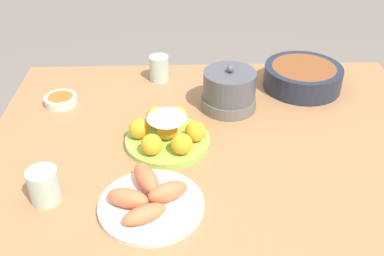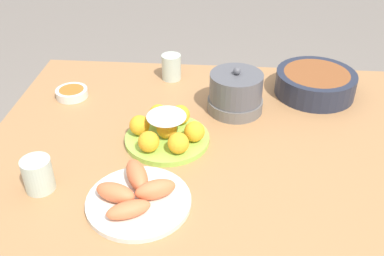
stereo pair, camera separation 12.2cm
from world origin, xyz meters
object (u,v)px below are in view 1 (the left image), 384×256
object	(u,v)px
serving_bowl	(303,76)
warming_pot	(229,91)
sauce_bowl	(61,100)
cup_near	(44,186)
cup_far	(159,68)
cake_plate	(167,132)
dining_table	(215,162)
seafood_platter	(149,199)

from	to	relation	value
serving_bowl	warming_pot	bearing A→B (deg)	-154.61
serving_bowl	sauce_bowl	bearing A→B (deg)	-173.90
cup_near	cup_far	bearing A→B (deg)	67.27
cake_plate	serving_bowl	distance (m)	0.57
dining_table	cup_far	size ratio (longest dim) A/B	14.62
cup_near	sauce_bowl	bearing A→B (deg)	97.52
seafood_platter	cake_plate	bearing A→B (deg)	81.16
cake_plate	cup_far	size ratio (longest dim) A/B	2.67
dining_table	cake_plate	world-z (taller)	cake_plate
cake_plate	seafood_platter	bearing A→B (deg)	-98.84
cake_plate	sauce_bowl	world-z (taller)	cake_plate
cake_plate	dining_table	bearing A→B (deg)	11.66
sauce_bowl	cup_near	distance (m)	0.47
cake_plate	serving_bowl	world-z (taller)	cake_plate
cake_plate	seafood_platter	distance (m)	0.26
dining_table	seafood_platter	distance (m)	0.36
cup_near	warming_pot	size ratio (longest dim) A/B	0.50
serving_bowl	seafood_platter	bearing A→B (deg)	-131.14
serving_bowl	sauce_bowl	xyz separation A→B (m)	(-0.82, -0.09, -0.03)
seafood_platter	cup_near	size ratio (longest dim) A/B	2.88
cup_near	serving_bowl	bearing A→B (deg)	35.88
warming_pot	cake_plate	bearing A→B (deg)	-135.76
serving_bowl	cup_near	distance (m)	0.94
serving_bowl	seafood_platter	size ratio (longest dim) A/B	1.04
sauce_bowl	cup_far	xyz separation A→B (m)	(0.32, 0.16, 0.03)
sauce_bowl	warming_pot	size ratio (longest dim) A/B	0.60
dining_table	serving_bowl	distance (m)	0.46
cake_plate	serving_bowl	bearing A→B (deg)	34.40
serving_bowl	seafood_platter	distance (m)	0.77
cup_near	seafood_platter	bearing A→B (deg)	-7.04
dining_table	cake_plate	bearing A→B (deg)	-168.34
serving_bowl	cup_near	size ratio (longest dim) A/B	3.00
sauce_bowl	seafood_platter	bearing A→B (deg)	-57.55
cake_plate	cup_near	size ratio (longest dim) A/B	2.76
sauce_bowl	cup_near	bearing A→B (deg)	-82.48
cake_plate	warming_pot	size ratio (longest dim) A/B	1.38
seafood_platter	warming_pot	xyz separation A→B (m)	(0.24, 0.45, 0.04)
cup_far	cup_near	bearing A→B (deg)	-112.73
seafood_platter	cup_far	size ratio (longest dim) A/B	2.79
dining_table	warming_pot	xyz separation A→B (m)	(0.05, 0.16, 0.16)
dining_table	cake_plate	distance (m)	0.20
serving_bowl	cup_far	distance (m)	0.50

